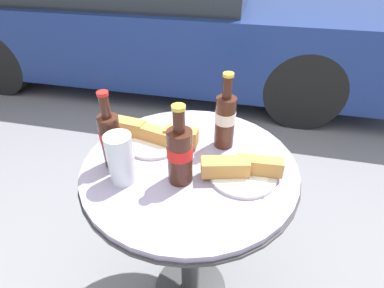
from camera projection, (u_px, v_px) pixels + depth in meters
The scene contains 8 objects.
bistro_table at pixel (190, 200), 1.05m from camera, with size 0.69×0.69×0.76m.
cola_bottle_left at pixel (111, 138), 0.89m from camera, with size 0.06×0.06×0.25m.
cola_bottle_right at pixel (180, 153), 0.83m from camera, with size 0.07×0.07×0.25m.
cola_bottle_center at pixel (225, 119), 0.97m from camera, with size 0.07×0.07×0.26m.
drinking_glass at pixel (121, 161), 0.85m from camera, with size 0.08×0.08×0.15m.
lunch_plate_near at pixel (241, 170), 0.88m from camera, with size 0.24×0.20×0.06m.
lunch_plate_far at pixel (153, 135), 1.03m from camera, with size 0.32×0.22×0.07m.
parked_car at pixel (156, 20), 3.07m from camera, with size 4.58×1.66×1.24m.
Camera 1 is at (0.17, -0.71, 1.36)m, focal length 28.00 mm.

